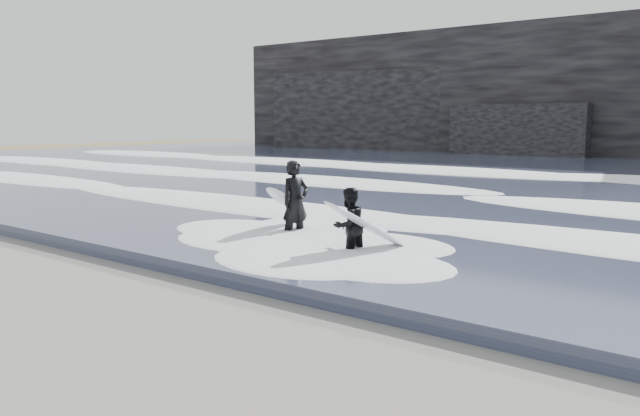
{
  "coord_description": "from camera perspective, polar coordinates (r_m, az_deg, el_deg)",
  "views": [
    {
      "loc": [
        8.5,
        -4.35,
        2.92
      ],
      "look_at": [
        0.34,
        6.26,
        1.0
      ],
      "focal_mm": 35.0,
      "sensor_mm": 36.0,
      "label": 1
    }
  ],
  "objects": [
    {
      "name": "ground",
      "position": [
        9.99,
        -24.53,
        -9.59
      ],
      "size": [
        120.0,
        120.0,
        0.0
      ],
      "primitive_type": "plane",
      "color": "olive",
      "rests_on": "ground"
    },
    {
      "name": "surfer_left",
      "position": [
        14.59,
        -2.41,
        0.53
      ],
      "size": [
        1.22,
        1.81,
        1.96
      ],
      "color": "black",
      "rests_on": "ground"
    },
    {
      "name": "foam_near",
      "position": [
        16.03,
        4.99,
        -0.92
      ],
      "size": [
        60.0,
        3.2,
        0.2
      ],
      "primitive_type": "ellipsoid",
      "color": "white",
      "rests_on": "sea"
    },
    {
      "name": "sea",
      "position": [
        34.53,
        23.18,
        2.89
      ],
      "size": [
        90.0,
        52.0,
        0.3
      ],
      "primitive_type": "cube",
      "color": "#343B52",
      "rests_on": "ground"
    },
    {
      "name": "foam_far",
      "position": [
        30.66,
        21.34,
        2.97
      ],
      "size": [
        60.0,
        4.8,
        0.3
      ],
      "primitive_type": "ellipsoid",
      "color": "white",
      "rests_on": "sea"
    },
    {
      "name": "surfer_right",
      "position": [
        12.52,
        2.93,
        -1.64
      ],
      "size": [
        1.44,
        2.09,
        1.56
      ],
      "color": "black",
      "rests_on": "ground"
    },
    {
      "name": "foam_mid",
      "position": [
        22.2,
        14.77,
        1.42
      ],
      "size": [
        60.0,
        4.0,
        0.24
      ],
      "primitive_type": "ellipsoid",
      "color": "white",
      "rests_on": "sea"
    }
  ]
}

